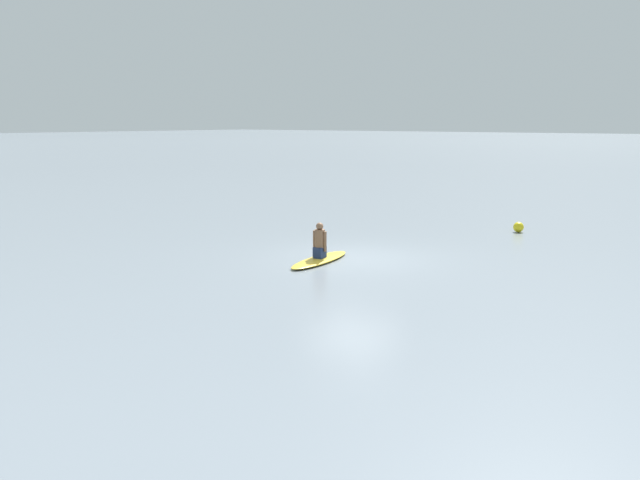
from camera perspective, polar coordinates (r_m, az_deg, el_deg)
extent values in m
plane|color=gray|center=(18.49, 3.02, -1.69)|extent=(400.00, 400.00, 0.00)
ellipsoid|color=gold|center=(18.10, -0.03, -1.76)|extent=(1.05, 2.82, 0.11)
cube|color=navy|center=(18.05, -0.03, -1.10)|extent=(0.31, 0.36, 0.31)
cylinder|color=brown|center=(17.98, -0.03, 0.13)|extent=(0.32, 0.32, 0.52)
sphere|color=brown|center=(17.92, -0.03, 1.24)|extent=(0.21, 0.21, 0.21)
cylinder|color=brown|center=(18.08, -0.51, -0.03)|extent=(0.09, 0.09, 0.57)
cylinder|color=brown|center=(17.90, 0.46, -0.14)|extent=(0.09, 0.09, 0.57)
sphere|color=yellow|center=(23.93, 17.27, 1.10)|extent=(0.37, 0.37, 0.37)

